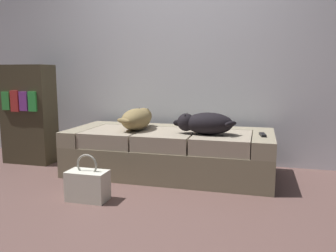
{
  "coord_description": "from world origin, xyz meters",
  "views": [
    {
      "loc": [
        0.86,
        -2.22,
        1.0
      ],
      "look_at": [
        0.0,
        0.95,
        0.5
      ],
      "focal_mm": 36.38,
      "sensor_mm": 36.0,
      "label": 1
    }
  ],
  "objects_px": {
    "couch": "(169,152)",
    "dog_tan": "(138,119)",
    "tv_remote": "(263,135)",
    "bookshelf": "(29,114)",
    "handbag": "(88,185)",
    "dog_dark": "(205,123)"
  },
  "relations": [
    {
      "from": "couch",
      "to": "bookshelf",
      "type": "bearing_deg",
      "value": 178.59
    },
    {
      "from": "handbag",
      "to": "dog_dark",
      "type": "bearing_deg",
      "value": 42.25
    },
    {
      "from": "tv_remote",
      "to": "bookshelf",
      "type": "bearing_deg",
      "value": 167.86
    },
    {
      "from": "tv_remote",
      "to": "bookshelf",
      "type": "height_order",
      "value": "bookshelf"
    },
    {
      "from": "couch",
      "to": "dog_tan",
      "type": "bearing_deg",
      "value": -176.25
    },
    {
      "from": "handbag",
      "to": "dog_tan",
      "type": "bearing_deg",
      "value": 82.37
    },
    {
      "from": "dog_dark",
      "to": "bookshelf",
      "type": "distance_m",
      "value": 2.03
    },
    {
      "from": "couch",
      "to": "dog_tan",
      "type": "height_order",
      "value": "dog_tan"
    },
    {
      "from": "bookshelf",
      "to": "dog_dark",
      "type": "bearing_deg",
      "value": -4.94
    },
    {
      "from": "dog_tan",
      "to": "dog_dark",
      "type": "height_order",
      "value": "dog_tan"
    },
    {
      "from": "dog_dark",
      "to": "bookshelf",
      "type": "xyz_separation_m",
      "value": [
        -2.03,
        0.18,
        0.0
      ]
    },
    {
      "from": "couch",
      "to": "dog_tan",
      "type": "xyz_separation_m",
      "value": [
        -0.33,
        -0.02,
        0.33
      ]
    },
    {
      "from": "couch",
      "to": "tv_remote",
      "type": "relative_size",
      "value": 13.41
    },
    {
      "from": "dog_tan",
      "to": "handbag",
      "type": "distance_m",
      "value": 0.96
    },
    {
      "from": "couch",
      "to": "tv_remote",
      "type": "distance_m",
      "value": 0.93
    },
    {
      "from": "dog_tan",
      "to": "bookshelf",
      "type": "distance_m",
      "value": 1.32
    },
    {
      "from": "tv_remote",
      "to": "handbag",
      "type": "height_order",
      "value": "tv_remote"
    },
    {
      "from": "dog_tan",
      "to": "dog_dark",
      "type": "xyz_separation_m",
      "value": [
        0.7,
        -0.11,
        -0.0
      ]
    },
    {
      "from": "tv_remote",
      "to": "handbag",
      "type": "relative_size",
      "value": 0.4
    },
    {
      "from": "handbag",
      "to": "bookshelf",
      "type": "bearing_deg",
      "value": 142.85
    },
    {
      "from": "dog_tan",
      "to": "tv_remote",
      "type": "bearing_deg",
      "value": -2.92
    },
    {
      "from": "handbag",
      "to": "bookshelf",
      "type": "relative_size",
      "value": 0.34
    }
  ]
}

